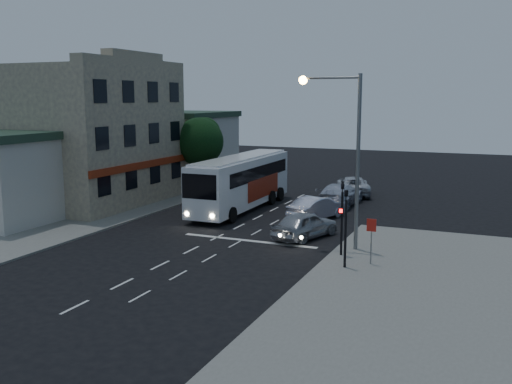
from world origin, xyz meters
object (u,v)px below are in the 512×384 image
at_px(street_tree, 199,140).
at_px(tour_bus, 241,181).
at_px(traffic_signal_side, 346,219).
at_px(streetlight, 346,141).
at_px(car_sedan_c, 353,186).
at_px(car_sedan_a, 317,208).
at_px(car_suv, 305,225).
at_px(car_sedan_b, 340,195).
at_px(traffic_signal_main, 342,210).
at_px(regulatory_sign, 371,234).

bearing_deg(street_tree, tour_bus, -39.18).
distance_m(traffic_signal_side, street_tree, 23.24).
relative_size(streetlight, street_tree, 1.45).
distance_m(tour_bus, car_sedan_c, 10.97).
distance_m(car_sedan_a, car_sedan_c, 10.22).
bearing_deg(streetlight, car_suv, 148.94).
relative_size(car_sedan_a, car_sedan_b, 0.80).
height_order(streetlight, street_tree, streetlight).
distance_m(car_sedan_b, car_sedan_c, 4.99).
bearing_deg(traffic_signal_side, streetlight, 105.70).
height_order(car_suv, traffic_signal_side, traffic_signal_side).
relative_size(car_sedan_c, street_tree, 0.89).
bearing_deg(traffic_signal_side, car_sedan_b, 105.69).
xyz_separation_m(car_sedan_c, traffic_signal_main, (3.86, -18.47, 1.66)).
height_order(car_suv, street_tree, street_tree).
height_order(car_suv, streetlight, streetlight).
relative_size(tour_bus, car_sedan_a, 2.71).
bearing_deg(tour_bus, streetlight, -40.36).
relative_size(car_suv, streetlight, 0.51).
relative_size(car_suv, regulatory_sign, 2.09).
height_order(car_suv, car_sedan_a, car_suv).
bearing_deg(street_tree, car_sedan_a, -26.50).
distance_m(traffic_signal_main, streetlight, 3.61).
relative_size(car_sedan_b, traffic_signal_side, 1.40).
relative_size(car_sedan_c, traffic_signal_side, 1.34).
xyz_separation_m(traffic_signal_main, traffic_signal_side, (0.70, -1.98, 0.00)).
height_order(car_sedan_c, streetlight, streetlight).
bearing_deg(car_sedan_a, car_sedan_c, -69.79).
xyz_separation_m(streetlight, street_tree, (-15.55, 12.82, -1.23)).
distance_m(car_suv, car_sedan_a, 5.30).
bearing_deg(car_sedan_c, car_sedan_a, 73.58).
xyz_separation_m(tour_bus, car_sedan_c, (5.92, 9.14, -1.30)).
distance_m(car_sedan_a, traffic_signal_main, 9.23).
height_order(car_sedan_a, regulatory_sign, regulatory_sign).
bearing_deg(streetlight, regulatory_sign, -51.25).
distance_m(tour_bus, regulatory_sign, 15.46).
xyz_separation_m(tour_bus, regulatory_sign, (11.48, -10.35, -0.47)).
distance_m(car_sedan_a, traffic_signal_side, 11.30).
height_order(car_sedan_c, traffic_signal_side, traffic_signal_side).
distance_m(car_suv, regulatory_sign, 6.18).
xyz_separation_m(traffic_signal_main, streetlight, (-0.26, 1.42, 3.31)).
height_order(car_sedan_b, car_sedan_c, car_sedan_b).
bearing_deg(traffic_signal_main, street_tree, 137.97).
bearing_deg(street_tree, streetlight, -39.51).
bearing_deg(car_sedan_c, traffic_signal_main, 85.00).
height_order(tour_bus, car_sedan_a, tour_bus).
relative_size(tour_bus, car_sedan_c, 2.27).
distance_m(car_sedan_c, traffic_signal_side, 21.01).
bearing_deg(car_sedan_c, street_tree, 2.68).
height_order(traffic_signal_main, regulatory_sign, traffic_signal_main).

